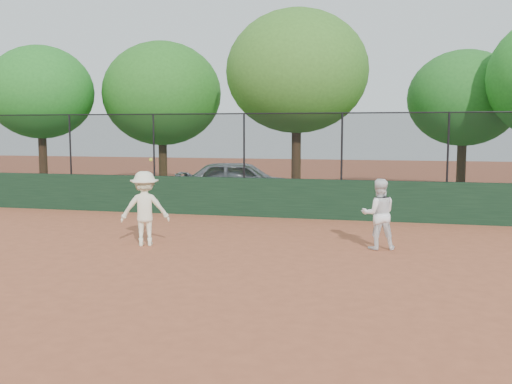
% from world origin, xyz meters
% --- Properties ---
extents(ground, '(80.00, 80.00, 0.00)m').
position_xyz_m(ground, '(0.00, 0.00, 0.00)').
color(ground, '#B05938').
rests_on(ground, ground).
extents(back_wall, '(26.00, 0.20, 1.20)m').
position_xyz_m(back_wall, '(0.00, 6.00, 0.60)').
color(back_wall, '#16321D').
rests_on(back_wall, ground).
extents(grass_strip, '(36.00, 12.00, 0.01)m').
position_xyz_m(grass_strip, '(0.00, 12.00, 0.00)').
color(grass_strip, '#2C581B').
rests_on(grass_strip, ground).
extents(parked_car, '(4.95, 2.62, 1.60)m').
position_xyz_m(parked_car, '(-1.34, 8.70, 0.80)').
color(parked_car, '#B1B6BB').
rests_on(parked_car, ground).
extents(player_second, '(0.89, 0.76, 1.60)m').
position_xyz_m(player_second, '(3.71, 1.96, 0.80)').
color(player_second, white).
rests_on(player_second, ground).
extents(player_main, '(1.28, 1.00, 2.07)m').
position_xyz_m(player_main, '(-1.59, 1.08, 0.87)').
color(player_main, white).
rests_on(player_main, ground).
extents(fence_assembly, '(26.00, 0.06, 2.00)m').
position_xyz_m(fence_assembly, '(-0.03, 6.00, 2.24)').
color(fence_assembly, black).
rests_on(fence_assembly, back_wall).
extents(tree_0, '(4.53, 4.12, 6.21)m').
position_xyz_m(tree_0, '(-10.58, 10.48, 4.24)').
color(tree_0, '#412817').
rests_on(tree_0, ground).
extents(tree_1, '(5.13, 4.66, 6.44)m').
position_xyz_m(tree_1, '(-5.76, 12.08, 4.21)').
color(tree_1, '#422C16').
rests_on(tree_1, ground).
extents(tree_2, '(5.36, 4.87, 7.18)m').
position_xyz_m(tree_2, '(0.38, 10.47, 4.86)').
color(tree_2, '#402917').
rests_on(tree_2, ground).
extents(tree_3, '(4.31, 3.92, 5.77)m').
position_xyz_m(tree_3, '(6.60, 12.65, 3.89)').
color(tree_3, '#3A2313').
rests_on(tree_3, ground).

